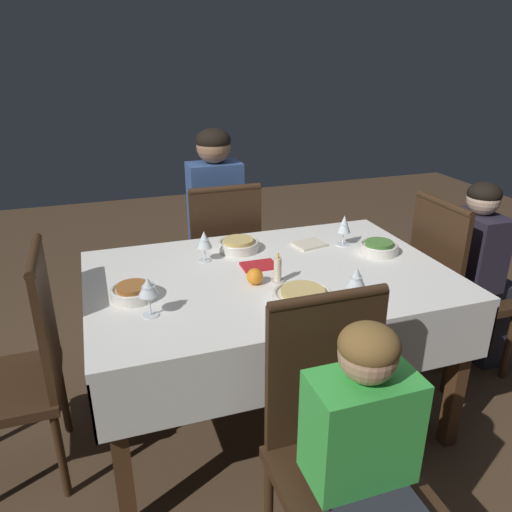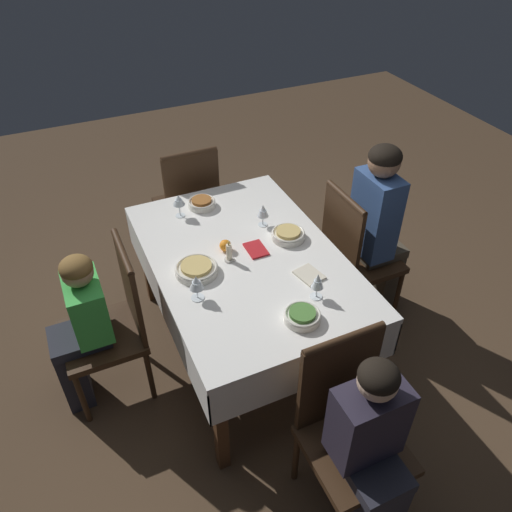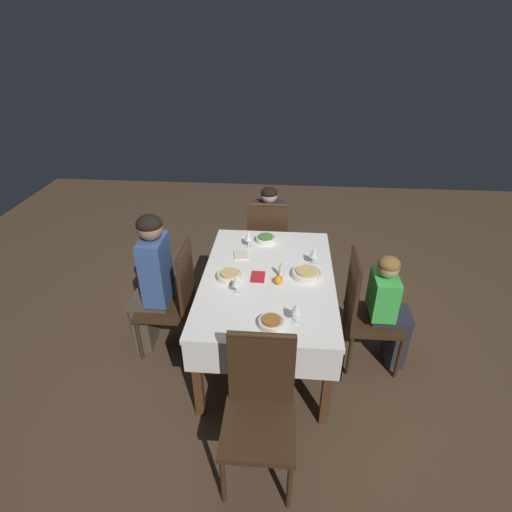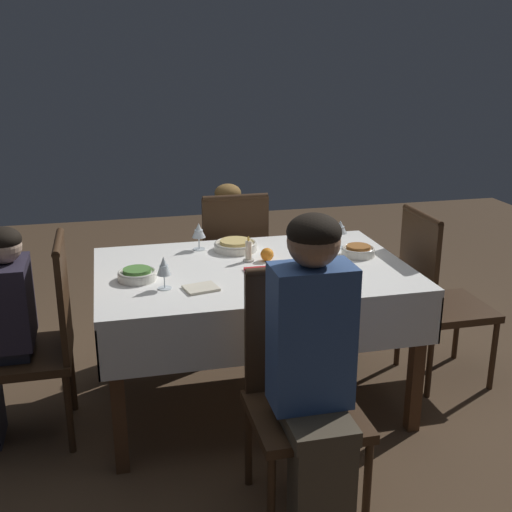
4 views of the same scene
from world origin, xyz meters
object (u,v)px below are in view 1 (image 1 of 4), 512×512
at_px(chair_south, 338,440).
at_px(napkin_red_folded, 259,266).
at_px(candle_centerpiece, 278,272).
at_px(orange_fruit, 255,276).
at_px(bowl_south, 303,296).
at_px(napkin_spare_side, 309,244).
at_px(wine_glass_west, 148,288).
at_px(person_child_green, 369,477).
at_px(bowl_north, 239,245).
at_px(chair_west, 20,364).
at_px(bowl_east, 379,247).
at_px(wine_glass_north, 204,240).
at_px(dining_table, 269,291).
at_px(wine_glass_east, 344,225).
at_px(wine_glass_south, 356,278).
at_px(bowl_west, 133,292).
at_px(person_adult_denim, 214,220).
at_px(chair_north, 222,258).
at_px(person_child_dark, 480,269).
at_px(chair_east, 451,283).

xyz_separation_m(chair_south, napkin_red_folded, (0.03, 0.84, 0.24)).
height_order(candle_centerpiece, orange_fruit, candle_centerpiece).
bearing_deg(bowl_south, napkin_spare_side, 63.32).
bearing_deg(napkin_spare_side, orange_fruit, -140.21).
bearing_deg(wine_glass_west, person_child_green, -56.47).
distance_m(bowl_north, napkin_spare_side, 0.35).
bearing_deg(orange_fruit, chair_west, 175.64).
bearing_deg(napkin_spare_side, bowl_east, -35.13).
relative_size(person_child_green, candle_centerpiece, 7.43).
relative_size(chair_south, wine_glass_north, 6.80).
height_order(dining_table, wine_glass_east, wine_glass_east).
xyz_separation_m(wine_glass_south, bowl_east, (0.35, 0.41, -0.07)).
relative_size(bowl_west, orange_fruit, 2.56).
bearing_deg(person_adult_denim, bowl_east, 123.71).
bearing_deg(bowl_east, bowl_north, 158.58).
height_order(chair_north, wine_glass_east, chair_north).
bearing_deg(bowl_north, person_adult_denim, 86.85).
bearing_deg(wine_glass_south, bowl_east, 49.15).
distance_m(orange_fruit, napkin_red_folded, 0.17).
height_order(person_child_dark, bowl_east, person_child_dark).
bearing_deg(wine_glass_east, person_child_green, -113.80).
distance_m(person_child_green, candle_centerpiece, 0.88).
bearing_deg(dining_table, orange_fruit, -138.97).
bearing_deg(wine_glass_north, chair_north, 68.28).
height_order(wine_glass_north, napkin_spare_side, wine_glass_north).
xyz_separation_m(person_adult_denim, bowl_north, (-0.03, -0.63, 0.08)).
distance_m(chair_north, bowl_north, 0.54).
bearing_deg(chair_north, bowl_west, 55.43).
relative_size(bowl_north, wine_glass_north, 1.37).
height_order(person_adult_denim, bowl_south, person_adult_denim).
bearing_deg(dining_table, wine_glass_south, -58.95).
distance_m(person_child_dark, wine_glass_east, 0.80).
bearing_deg(chair_south, chair_east, 37.46).
relative_size(bowl_south, bowl_west, 1.33).
xyz_separation_m(chair_east, bowl_east, (-0.45, -0.00, 0.26)).
distance_m(chair_east, wine_glass_east, 0.67).
bearing_deg(person_child_dark, napkin_red_folded, 89.00).
height_order(bowl_north, bowl_west, same).
xyz_separation_m(wine_glass_west, napkin_spare_side, (0.83, 0.45, -0.10)).
bearing_deg(wine_glass_north, bowl_north, 23.00).
distance_m(chair_east, person_adult_denim, 1.36).
bearing_deg(person_child_green, chair_east, 42.97).
bearing_deg(chair_west, bowl_south, 74.82).
relative_size(chair_north, person_adult_denim, 0.79).
bearing_deg(chair_north, chair_west, 37.54).
distance_m(dining_table, person_child_dark, 1.20).
bearing_deg(wine_glass_south, person_child_green, -114.05).
xyz_separation_m(chair_west, person_child_dark, (2.21, 0.07, 0.05)).
height_order(bowl_south, wine_glass_west, wine_glass_west).
bearing_deg(person_child_dark, chair_south, 123.41).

